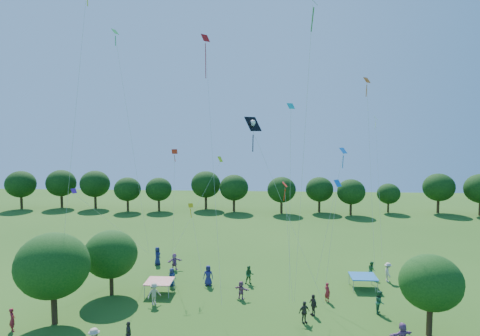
# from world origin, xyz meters

# --- Properties ---
(near_tree_west) EXTENTS (5.11, 5.11, 6.51)m
(near_tree_west) POSITION_xyz_m (-13.05, 12.18, 4.21)
(near_tree_west) COLOR #422B19
(near_tree_west) RESTS_ON ground
(near_tree_north) EXTENTS (4.38, 4.38, 5.44)m
(near_tree_north) POSITION_xyz_m (-10.97, 17.69, 3.46)
(near_tree_north) COLOR #422B19
(near_tree_north) RESTS_ON ground
(near_tree_east) EXTENTS (4.10, 4.10, 5.47)m
(near_tree_east) POSITION_xyz_m (12.79, 12.14, 3.61)
(near_tree_east) COLOR #422B19
(near_tree_east) RESTS_ON ground
(treeline) EXTENTS (88.01, 8.77, 6.77)m
(treeline) POSITION_xyz_m (-1.73, 55.43, 4.09)
(treeline) COLOR #422B19
(treeline) RESTS_ON ground
(tent_red_stripe) EXTENTS (2.20, 2.20, 1.10)m
(tent_red_stripe) POSITION_xyz_m (-7.06, 18.24, 1.04)
(tent_red_stripe) COLOR red
(tent_red_stripe) RESTS_ON ground
(tent_blue) EXTENTS (2.20, 2.20, 1.10)m
(tent_blue) POSITION_xyz_m (10.27, 20.57, 1.04)
(tent_blue) COLOR #185A9E
(tent_blue) RESTS_ON ground
(crowd_person_0) EXTENTS (0.81, 0.86, 1.57)m
(crowd_person_0) POSITION_xyz_m (-6.43, 20.11, 0.78)
(crowd_person_0) COLOR navy
(crowd_person_0) RESTS_ON ground
(crowd_person_1) EXTENTS (0.69, 0.71, 1.61)m
(crowd_person_1) POSITION_xyz_m (-15.35, 10.89, 0.81)
(crowd_person_1) COLOR maroon
(crowd_person_1) RESTS_ON ground
(crowd_person_2) EXTENTS (0.48, 0.81, 1.60)m
(crowd_person_2) POSITION_xyz_m (11.62, 23.17, 0.80)
(crowd_person_2) COLOR #2B6635
(crowd_person_2) RESTS_ON ground
(crowd_person_3) EXTENTS (1.20, 1.10, 1.73)m
(crowd_person_3) POSITION_xyz_m (-6.90, 15.95, 0.86)
(crowd_person_3) COLOR #B6AC92
(crowd_person_3) RESTS_ON ground
(crowd_person_4) EXTENTS (1.01, 0.87, 1.58)m
(crowd_person_4) POSITION_xyz_m (4.61, 13.46, 0.79)
(crowd_person_4) COLOR #3E3932
(crowd_person_4) RESTS_ON ground
(crowd_person_5) EXTENTS (1.70, 1.08, 1.72)m
(crowd_person_5) POSITION_xyz_m (10.41, 10.15, 0.86)
(crowd_person_5) COLOR #8A538F
(crowd_person_5) RESTS_ON ground
(crowd_person_6) EXTENTS (0.59, 0.95, 1.84)m
(crowd_person_6) POSITION_xyz_m (-9.23, 25.86, 0.92)
(crowd_person_6) COLOR navy
(crowd_person_6) RESTS_ON ground
(crowd_person_7) EXTENTS (0.64, 0.69, 1.55)m
(crowd_person_7) POSITION_xyz_m (15.25, 23.64, 0.78)
(crowd_person_7) COLOR maroon
(crowd_person_7) RESTS_ON ground
(crowd_person_8) EXTENTS (0.85, 0.51, 1.64)m
(crowd_person_8) POSITION_xyz_m (0.37, 20.96, 0.82)
(crowd_person_8) COLOR #25582B
(crowd_person_8) RESTS_ON ground
(crowd_person_10) EXTENTS (0.79, 1.02, 1.58)m
(crowd_person_10) POSITION_xyz_m (5.37, 14.79, 0.79)
(crowd_person_10) COLOR #372E2C
(crowd_person_10) RESTS_ON ground
(crowd_person_11) EXTENTS (1.57, 1.28, 1.63)m
(crowd_person_11) POSITION_xyz_m (-7.15, 24.42, 0.81)
(crowd_person_11) COLOR #8F538D
(crowd_person_11) RESTS_ON ground
(crowd_person_12) EXTENTS (0.90, 0.51, 1.80)m
(crowd_person_12) POSITION_xyz_m (-3.24, 20.38, 0.90)
(crowd_person_12) COLOR navy
(crowd_person_12) RESTS_ON ground
(crowd_person_13) EXTENTS (0.65, 0.69, 1.55)m
(crowd_person_13) POSITION_xyz_m (6.77, 17.42, 0.78)
(crowd_person_13) COLOR maroon
(crowd_person_13) RESTS_ON ground
(crowd_person_14) EXTENTS (0.66, 0.94, 1.72)m
(crowd_person_14) POSITION_xyz_m (10.39, 15.46, 0.86)
(crowd_person_14) COLOR #285F40
(crowd_person_14) RESTS_ON ground
(crowd_person_15) EXTENTS (0.53, 1.15, 1.75)m
(crowd_person_15) POSITION_xyz_m (12.88, 22.38, 0.87)
(crowd_person_15) COLOR beige
(crowd_person_15) RESTS_ON ground
(crowd_person_16) EXTENTS (0.73, 1.02, 1.58)m
(crowd_person_16) POSITION_xyz_m (-6.80, 9.46, 0.79)
(crowd_person_16) COLOR #3C3630
(crowd_person_16) RESTS_ON ground
(crowd_person_17) EXTENTS (1.44, 1.09, 1.47)m
(crowd_person_17) POSITION_xyz_m (-0.14, 17.54, 0.74)
(crowd_person_17) COLOR #8D5274
(crowd_person_17) RESTS_ON ground
(pirate_kite) EXTENTS (5.72, 1.29, 13.29)m
(pirate_kite) POSITION_xyz_m (1.05, 13.28, 13.84)
(pirate_kite) COLOR black
(red_high_kite) EXTENTS (2.72, 9.21, 20.79)m
(red_high_kite) POSITION_xyz_m (-3.20, 20.52, 18.18)
(red_high_kite) COLOR red
(small_kite_0) EXTENTS (0.86, 0.54, 8.75)m
(small_kite_0) POSITION_xyz_m (3.27, 13.99, 8.37)
(small_kite_0) COLOR red
(small_kite_1) EXTENTS (1.67, 2.64, 6.03)m
(small_kite_1) POSITION_xyz_m (-4.48, 19.86, 6.06)
(small_kite_1) COLOR #DEB20B
(small_kite_2) EXTENTS (2.56, 1.70, 22.73)m
(small_kite_2) POSITION_xyz_m (-11.52, 14.18, 18.30)
(small_kite_2) COLOR #C8D312
(small_kite_3) EXTENTS (2.30, 3.04, 21.54)m
(small_kite_3) POSITION_xyz_m (-11.49, 23.29, 17.77)
(small_kite_3) COLOR #1A8F35
(small_kite_4) EXTENTS (2.57, 1.56, 10.97)m
(small_kite_4) POSITION_xyz_m (7.72, 18.61, 10.36)
(small_kite_4) COLOR blue
(small_kite_5) EXTENTS (5.76, 4.59, 7.11)m
(small_kite_5) POSITION_xyz_m (-14.49, 22.08, 6.79)
(small_kite_5) COLOR #6A1CA9
(small_kite_6) EXTENTS (0.57, 5.19, 13.91)m
(small_kite_6) POSITION_xyz_m (13.21, 28.96, 12.13)
(small_kite_6) COLOR white
(small_kite_7) EXTENTS (0.58, 0.95, 14.20)m
(small_kite_7) POSITION_xyz_m (3.52, 13.36, 11.89)
(small_kite_7) COLOR #0BACAA
(small_kite_8) EXTENTS (0.92, 2.52, 16.53)m
(small_kite_8) POSITION_xyz_m (9.82, 18.02, 14.10)
(small_kite_8) COLOR #F05D0E
(small_kite_9) EXTENTS (0.60, 0.88, 10.61)m
(small_kite_9) POSITION_xyz_m (-6.79, 23.28, 9.80)
(small_kite_9) COLOR red
(small_kite_10) EXTENTS (4.74, 5.44, 9.70)m
(small_kite_10) POSITION_xyz_m (-3.64, 26.98, 9.23)
(small_kite_10) COLOR #DDF215
(small_kite_11) EXTENTS (0.80, 5.61, 19.84)m
(small_kite_11) POSITION_xyz_m (4.33, 9.92, 16.54)
(small_kite_11) COLOR #2C7D16
(small_kite_12) EXTENTS (1.01, 1.21, 8.81)m
(small_kite_12) POSITION_xyz_m (6.91, 14.97, 8.58)
(small_kite_12) COLOR blue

